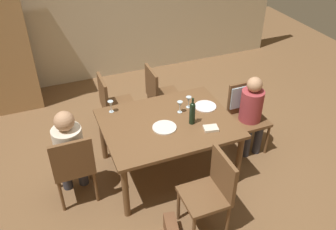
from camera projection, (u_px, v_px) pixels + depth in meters
ground_plane at (168, 169)px, 4.61m from camera, size 10.00×10.00×0.00m
rear_room_partition at (106, 1)px, 5.97m from camera, size 6.40×0.12×2.70m
dining_table at (168, 128)px, 4.23m from camera, size 1.52×1.17×0.73m
chair_left_end at (73, 164)px, 3.89m from camera, size 0.44×0.44×0.92m
chair_right_end at (245, 107)px, 4.71m from camera, size 0.44×0.46×0.92m
chair_far_right at (159, 93)px, 5.12m from camera, size 0.44×0.44×0.92m
chair_far_left at (113, 102)px, 4.91m from camera, size 0.44×0.44×0.92m
chair_near at (212, 189)px, 3.59m from camera, size 0.44×0.44×0.92m
person_woman_host at (70, 149)px, 3.90m from camera, size 0.32×0.36×1.16m
person_man_bearded at (252, 110)px, 4.57m from camera, size 0.29×0.33×1.09m
wine_bottle_tall_green at (192, 112)px, 4.09m from camera, size 0.07×0.07×0.34m
wine_glass_near_left at (189, 100)px, 4.39m from camera, size 0.07×0.07×0.15m
wine_glass_centre at (180, 105)px, 4.30m from camera, size 0.07×0.07×0.15m
wine_glass_near_right at (111, 104)px, 4.31m from camera, size 0.07×0.07×0.15m
dinner_plate_host at (164, 127)px, 4.09m from camera, size 0.28×0.28×0.01m
dinner_plate_guest_left at (205, 106)px, 4.45m from camera, size 0.27×0.27×0.01m
folded_napkin at (211, 128)px, 4.06m from camera, size 0.18×0.15×0.03m
handbag at (171, 230)px, 3.70m from camera, size 0.17×0.30×0.22m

